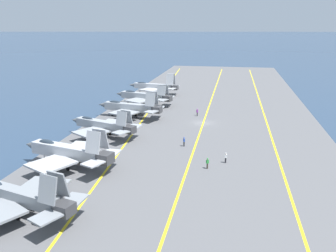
% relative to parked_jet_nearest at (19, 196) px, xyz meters
% --- Properties ---
extents(ground_plane, '(2000.00, 2000.00, 0.00)m').
position_rel_parked_jet_nearest_xyz_m(ground_plane, '(43.56, -17.24, -2.73)').
color(ground_plane, navy).
extents(carrier_deck, '(219.49, 50.90, 0.40)m').
position_rel_parked_jet_nearest_xyz_m(carrier_deck, '(43.56, -17.24, -2.53)').
color(carrier_deck, '#565659').
rests_on(carrier_deck, ground).
extents(deck_stripe_foul_line, '(197.54, 2.00, 0.01)m').
position_rel_parked_jet_nearest_xyz_m(deck_stripe_foul_line, '(43.56, -31.24, -2.33)').
color(deck_stripe_foul_line, yellow).
rests_on(deck_stripe_foul_line, carrier_deck).
extents(deck_stripe_centerline, '(197.54, 0.36, 0.01)m').
position_rel_parked_jet_nearest_xyz_m(deck_stripe_centerline, '(43.56, -17.24, -2.33)').
color(deck_stripe_centerline, yellow).
rests_on(deck_stripe_centerline, carrier_deck).
extents(deck_stripe_edge_line, '(197.12, 13.64, 0.01)m').
position_rel_parked_jet_nearest_xyz_m(deck_stripe_edge_line, '(43.56, -3.24, -2.33)').
color(deck_stripe_edge_line, yellow).
rests_on(deck_stripe_edge_line, carrier_deck).
extents(parked_jet_nearest, '(13.23, 16.45, 6.16)m').
position_rel_parked_jet_nearest_xyz_m(parked_jet_nearest, '(0.00, 0.00, 0.00)').
color(parked_jet_nearest, gray).
rests_on(parked_jet_nearest, carrier_deck).
extents(parked_jet_second, '(13.95, 16.47, 6.63)m').
position_rel_parked_jet_nearest_xyz_m(parked_jet_second, '(14.35, 0.96, 0.16)').
color(parked_jet_second, '#A8AAAF').
rests_on(parked_jet_second, carrier_deck).
extents(parked_jet_third, '(13.11, 15.66, 5.79)m').
position_rel_parked_jet_nearest_xyz_m(parked_jet_third, '(30.07, 1.23, -0.05)').
color(parked_jet_third, '#93999E').
rests_on(parked_jet_third, carrier_deck).
extents(parked_jet_fourth, '(12.46, 16.39, 6.56)m').
position_rel_parked_jet_nearest_xyz_m(parked_jet_fourth, '(44.99, 0.08, 0.20)').
color(parked_jet_fourth, '#93999E').
rests_on(parked_jet_fourth, carrier_deck).
extents(parked_jet_fifth, '(12.38, 17.14, 5.86)m').
position_rel_parked_jet_nearest_xyz_m(parked_jet_fifth, '(58.99, 0.43, 0.05)').
color(parked_jet_fifth, '#93999E').
rests_on(parked_jet_fifth, carrier_deck).
extents(parked_jet_sixth, '(12.29, 16.44, 6.72)m').
position_rel_parked_jet_nearest_xyz_m(parked_jet_sixth, '(73.89, 0.89, 0.26)').
color(parked_jet_sixth, '#A8AAAF').
rests_on(parked_jet_sixth, carrier_deck).
extents(crew_green_vest, '(0.45, 0.46, 1.73)m').
position_rel_parked_jet_nearest_xyz_m(crew_green_vest, '(17.57, -20.23, -1.38)').
color(crew_green_vest, '#383328').
rests_on(crew_green_vest, carrier_deck).
extents(crew_white_vest, '(0.32, 0.42, 1.72)m').
position_rel_parked_jet_nearest_xyz_m(crew_white_vest, '(20.48, -22.89, -1.39)').
color(crew_white_vest, '#232328').
rests_on(crew_white_vest, carrier_deck).
extents(crew_purple_vest, '(0.46, 0.43, 1.76)m').
position_rel_parked_jet_nearest_xyz_m(crew_purple_vest, '(49.56, -15.20, -1.36)').
color(crew_purple_vest, '#232328').
rests_on(crew_purple_vest, carrier_deck).
extents(crew_blue_vest, '(0.46, 0.40, 1.76)m').
position_rel_parked_jet_nearest_xyz_m(crew_blue_vest, '(27.11, -15.26, -1.36)').
color(crew_blue_vest, '#232328').
rests_on(crew_blue_vest, carrier_deck).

